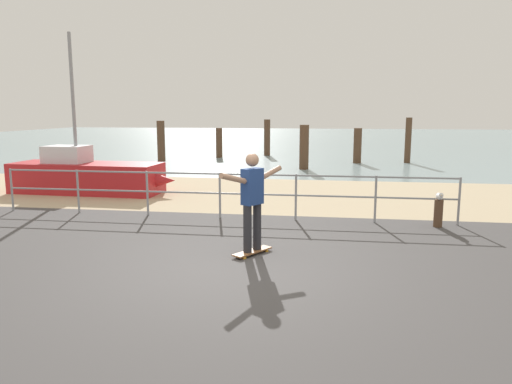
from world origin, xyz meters
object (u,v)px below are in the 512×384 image
(sailboat, at_px, (92,176))
(bollard_short, at_px, (438,214))
(seagull, at_px, (440,196))
(skateboard, at_px, (252,252))
(skateboarder, at_px, (252,196))

(sailboat, xyz_separation_m, bollard_short, (9.21, -2.96, -0.22))
(seagull, bearing_deg, sailboat, 162.08)
(skateboard, relative_size, seagull, 1.60)
(seagull, bearing_deg, skateboarder, -144.43)
(sailboat, relative_size, skateboard, 6.41)
(skateboard, relative_size, bollard_short, 1.30)
(sailboat, height_order, bollard_short, sailboat)
(skateboarder, relative_size, seagull, 3.39)
(skateboarder, xyz_separation_m, bollard_short, (3.52, 2.54, -0.72))
(bollard_short, bearing_deg, seagull, -92.73)
(skateboard, height_order, skateboarder, skateboarder)
(sailboat, height_order, seagull, sailboat)
(bollard_short, bearing_deg, sailboat, 162.18)
(skateboard, distance_m, bollard_short, 4.35)
(skateboard, distance_m, skateboarder, 0.95)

